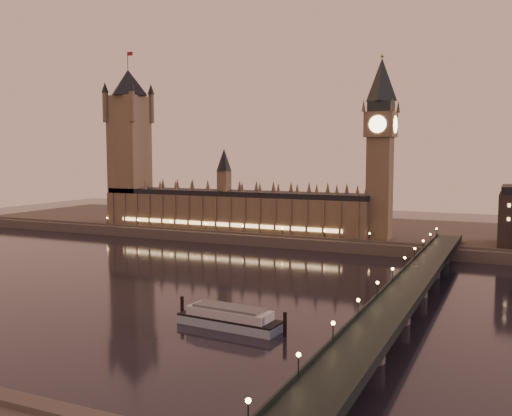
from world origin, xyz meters
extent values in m
plane|color=black|center=(0.00, 0.00, 0.00)|extent=(700.00, 700.00, 0.00)
cube|color=#423D35|center=(30.00, 165.00, 3.00)|extent=(560.00, 130.00, 6.00)
cube|color=brown|center=(-40.00, 121.00, 17.00)|extent=(180.00, 26.00, 22.00)
cube|color=black|center=(-40.00, 121.00, 29.60)|extent=(180.00, 22.00, 3.20)
cube|color=#FFCC7F|center=(-40.00, 107.50, 11.00)|extent=(153.00, 0.25, 2.20)
cube|color=brown|center=(-120.00, 121.00, 50.00)|extent=(22.00, 22.00, 88.00)
cone|color=black|center=(-120.00, 121.00, 103.00)|extent=(31.68, 31.68, 18.00)
cylinder|color=black|center=(-120.00, 121.00, 118.00)|extent=(0.44, 0.44, 12.00)
cube|color=maroon|center=(-117.80, 121.00, 122.50)|extent=(4.00, 0.15, 2.50)
cube|color=brown|center=(54.00, 121.00, 35.00)|extent=(13.00, 13.00, 58.00)
cube|color=brown|center=(54.00, 121.00, 71.00)|extent=(16.00, 16.00, 14.00)
cylinder|color=#FFEAA5|center=(54.00, 112.82, 71.00)|extent=(9.60, 0.35, 9.60)
cylinder|color=#FFEAA5|center=(45.82, 121.00, 71.00)|extent=(0.35, 9.60, 9.60)
cube|color=black|center=(54.00, 121.00, 81.00)|extent=(13.00, 13.00, 6.00)
cone|color=black|center=(54.00, 121.00, 96.00)|extent=(17.68, 17.68, 24.00)
sphere|color=gold|center=(54.00, 121.00, 109.00)|extent=(2.00, 2.00, 2.00)
cube|color=black|center=(92.00, 0.00, 8.00)|extent=(13.00, 260.00, 2.00)
cube|color=black|center=(85.70, 0.00, 9.50)|extent=(0.60, 260.00, 1.00)
cube|color=black|center=(98.30, 0.00, 9.50)|extent=(0.60, 260.00, 1.00)
cube|color=#8FA5B6|center=(44.18, -46.13, 1.39)|extent=(34.80, 12.35, 2.77)
cube|color=black|center=(44.18, -46.13, 3.04)|extent=(34.80, 12.35, 0.53)
cube|color=silver|center=(44.18, -46.13, 4.69)|extent=(28.33, 10.77, 2.77)
cube|color=#595B5E|center=(44.18, -46.13, 6.45)|extent=(23.99, 9.35, 0.75)
cylinder|color=black|center=(25.05, -43.56, 3.63)|extent=(1.17, 1.17, 7.25)
cylinder|color=black|center=(63.31, -46.69, 3.63)|extent=(1.17, 1.17, 7.25)
camera|label=1|loc=(125.44, -202.58, 54.90)|focal=40.00mm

